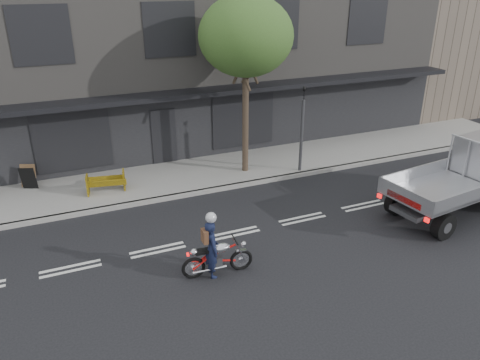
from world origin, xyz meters
name	(u,v)px	position (x,y,z in m)	size (l,w,h in m)	color
ground	(234,234)	(0.00, 0.00, 0.00)	(80.00, 80.00, 0.00)	black
sidewalk	(189,176)	(0.00, 4.70, 0.07)	(32.00, 3.20, 0.15)	gray
kerb	(202,192)	(0.00, 3.10, 0.07)	(32.00, 0.20, 0.15)	gray
building_main	(144,50)	(0.00, 11.30, 4.00)	(26.00, 10.00, 8.00)	slate
building_neighbour	(462,14)	(20.00, 11.30, 5.00)	(14.00, 10.00, 10.00)	brown
street_tree	(246,37)	(2.20, 4.20, 5.28)	(3.40, 3.40, 6.74)	#382B21
traffic_light_pole	(302,134)	(4.20, 3.35, 1.65)	(0.12, 0.12, 3.50)	#2D2D30
motorcycle	(217,257)	(-1.20, -1.75, 0.51)	(1.93, 0.56, 0.99)	black
rider	(212,249)	(-1.35, -1.75, 0.79)	(0.58, 0.38, 1.59)	#131934
construction_barrier	(107,184)	(-3.17, 4.10, 0.53)	(1.36, 0.54, 0.76)	#DCAD0B
sandwich_board	(28,178)	(-5.71, 5.59, 0.58)	(0.54, 0.36, 0.86)	black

